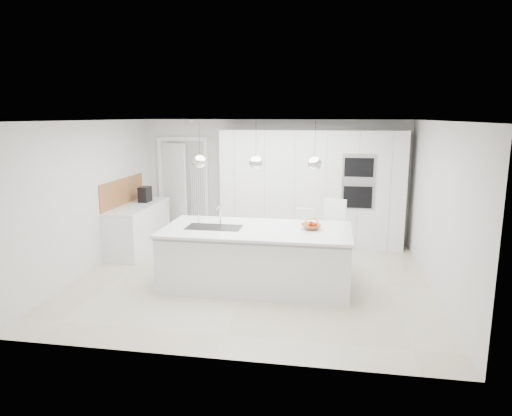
% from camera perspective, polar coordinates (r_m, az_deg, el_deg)
% --- Properties ---
extents(floor, '(5.50, 5.50, 0.00)m').
position_cam_1_polar(floor, '(7.43, -0.39, -8.81)').
color(floor, beige).
rests_on(floor, ground).
extents(wall_back, '(5.50, 0.00, 5.50)m').
position_cam_1_polar(wall_back, '(9.53, 2.19, 3.47)').
color(wall_back, silver).
rests_on(wall_back, ground).
extents(wall_left, '(0.00, 5.00, 5.00)m').
position_cam_1_polar(wall_left, '(8.03, -20.13, 1.27)').
color(wall_left, silver).
rests_on(wall_left, ground).
extents(ceiling, '(5.50, 5.50, 0.00)m').
position_cam_1_polar(ceiling, '(6.97, -0.41, 10.87)').
color(ceiling, white).
rests_on(ceiling, wall_back).
extents(tall_cabinets, '(3.60, 0.60, 2.30)m').
position_cam_1_polar(tall_cabinets, '(9.18, 6.90, 2.46)').
color(tall_cabinets, white).
rests_on(tall_cabinets, floor).
extents(oven_stack, '(0.62, 0.04, 1.05)m').
position_cam_1_polar(oven_stack, '(8.85, 12.67, 3.24)').
color(oven_stack, '#A5A5A8').
rests_on(oven_stack, tall_cabinets).
extents(doorway_frame, '(1.11, 0.08, 2.13)m').
position_cam_1_polar(doorway_frame, '(9.97, -9.04, 2.38)').
color(doorway_frame, white).
rests_on(doorway_frame, floor).
extents(hallway_door, '(0.76, 0.38, 2.00)m').
position_cam_1_polar(hallway_door, '(10.01, -10.49, 2.25)').
color(hallway_door, white).
rests_on(hallway_door, floor).
extents(radiator, '(0.32, 0.04, 1.40)m').
position_cam_1_polar(radiator, '(9.89, -7.27, 1.34)').
color(radiator, white).
rests_on(radiator, floor).
extents(left_base_cabinets, '(0.60, 1.80, 0.86)m').
position_cam_1_polar(left_base_cabinets, '(9.11, -14.44, -2.52)').
color(left_base_cabinets, white).
rests_on(left_base_cabinets, floor).
extents(left_worktop, '(0.62, 1.82, 0.04)m').
position_cam_1_polar(left_worktop, '(9.01, -14.58, 0.26)').
color(left_worktop, white).
rests_on(left_worktop, left_base_cabinets).
extents(oak_backsplash, '(0.02, 1.80, 0.50)m').
position_cam_1_polar(oak_backsplash, '(9.08, -16.32, 1.98)').
color(oak_backsplash, '#A26430').
rests_on(oak_backsplash, wall_left).
extents(island_base, '(2.80, 1.20, 0.86)m').
position_cam_1_polar(island_base, '(6.99, -0.00, -6.38)').
color(island_base, white).
rests_on(island_base, floor).
extents(island_worktop, '(2.84, 1.40, 0.04)m').
position_cam_1_polar(island_worktop, '(6.91, 0.07, -2.71)').
color(island_worktop, white).
rests_on(island_worktop, island_base).
extents(island_sink, '(0.84, 0.44, 0.18)m').
position_cam_1_polar(island_sink, '(7.01, -5.25, -3.05)').
color(island_sink, '#3F3F42').
rests_on(island_sink, island_worktop).
extents(island_tap, '(0.02, 0.02, 0.30)m').
position_cam_1_polar(island_tap, '(7.14, -4.49, -0.89)').
color(island_tap, white).
rests_on(island_tap, island_worktop).
extents(pendant_left, '(0.20, 0.20, 0.20)m').
position_cam_1_polar(pendant_left, '(6.88, -7.04, 5.77)').
color(pendant_left, white).
rests_on(pendant_left, ceiling).
extents(pendant_mid, '(0.20, 0.20, 0.20)m').
position_cam_1_polar(pendant_mid, '(6.69, -0.00, 5.69)').
color(pendant_mid, white).
rests_on(pendant_mid, ceiling).
extents(pendant_right, '(0.20, 0.20, 0.20)m').
position_cam_1_polar(pendant_right, '(6.60, 7.33, 5.53)').
color(pendant_right, white).
rests_on(pendant_right, ceiling).
extents(fruit_bowl, '(0.35, 0.35, 0.07)m').
position_cam_1_polar(fruit_bowl, '(6.90, 6.90, -2.34)').
color(fruit_bowl, '#A26430').
rests_on(fruit_bowl, island_worktop).
extents(espresso_machine, '(0.19, 0.29, 0.30)m').
position_cam_1_polar(espresso_machine, '(9.26, -13.71, 1.67)').
color(espresso_machine, black).
rests_on(espresso_machine, left_worktop).
extents(bar_stool_left, '(0.35, 0.47, 1.01)m').
position_cam_1_polar(bar_stool_left, '(7.85, 6.02, -3.88)').
color(bar_stool_left, white).
rests_on(bar_stool_left, floor).
extents(bar_stool_right, '(0.53, 0.64, 1.20)m').
position_cam_1_polar(bar_stool_right, '(7.68, 9.75, -3.58)').
color(bar_stool_right, white).
rests_on(bar_stool_right, floor).
extents(apple_a, '(0.08, 0.08, 0.08)m').
position_cam_1_polar(apple_a, '(6.92, 6.87, -2.00)').
color(apple_a, '#9D1701').
rests_on(apple_a, fruit_bowl).
extents(apple_b, '(0.08, 0.08, 0.08)m').
position_cam_1_polar(apple_b, '(6.85, 7.33, -2.16)').
color(apple_b, '#9D1701').
rests_on(apple_b, fruit_bowl).
extents(banana_bunch, '(0.24, 0.17, 0.21)m').
position_cam_1_polar(banana_bunch, '(6.90, 7.00, -1.64)').
color(banana_bunch, yellow).
rests_on(banana_bunch, fruit_bowl).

